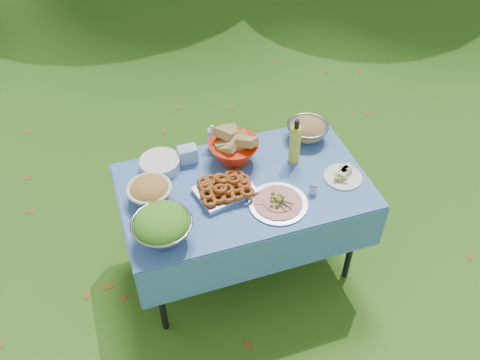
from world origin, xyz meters
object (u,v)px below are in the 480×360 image
object	(u,v)px
pasta_bowl_steel	(308,129)
oil_bottle	(295,141)
bread_bowl	(234,147)
plate_stack	(160,164)
picnic_table	(244,226)
charcuterie_platter	(278,199)
salad_bowl	(162,226)

from	to	relation	value
pasta_bowl_steel	oil_bottle	bearing A→B (deg)	-132.94
bread_bowl	oil_bottle	xyz separation A→B (m)	(0.35, -0.13, 0.05)
plate_stack	pasta_bowl_steel	distance (m)	0.97
pasta_bowl_steel	oil_bottle	world-z (taller)	oil_bottle
bread_bowl	plate_stack	bearing A→B (deg)	171.84
picnic_table	oil_bottle	distance (m)	0.66
pasta_bowl_steel	charcuterie_platter	distance (m)	0.64
salad_bowl	bread_bowl	distance (m)	0.74
salad_bowl	oil_bottle	xyz separation A→B (m)	(0.90, 0.36, 0.05)
salad_bowl	oil_bottle	bearing A→B (deg)	22.07
plate_stack	pasta_bowl_steel	size ratio (longest dim) A/B	0.94
salad_bowl	pasta_bowl_steel	xyz separation A→B (m)	(1.07, 0.55, -0.04)
plate_stack	bread_bowl	distance (m)	0.46
charcuterie_platter	salad_bowl	bearing A→B (deg)	-176.13
picnic_table	pasta_bowl_steel	world-z (taller)	pasta_bowl_steel
plate_stack	charcuterie_platter	distance (m)	0.77
bread_bowl	charcuterie_platter	xyz separation A→B (m)	(0.12, -0.45, -0.07)
salad_bowl	charcuterie_platter	xyz separation A→B (m)	(0.67, 0.05, -0.07)
bread_bowl	pasta_bowl_steel	distance (m)	0.52
plate_stack	charcuterie_platter	size ratio (longest dim) A/B	0.73
salad_bowl	oil_bottle	distance (m)	0.97
charcuterie_platter	oil_bottle	world-z (taller)	oil_bottle
plate_stack	picnic_table	bearing A→B (deg)	-33.95
salad_bowl	plate_stack	world-z (taller)	salad_bowl
picnic_table	charcuterie_platter	xyz separation A→B (m)	(0.13, -0.21, 0.42)
picnic_table	charcuterie_platter	distance (m)	0.49
plate_stack	pasta_bowl_steel	xyz separation A→B (m)	(0.97, -0.01, 0.03)
picnic_table	oil_bottle	xyz separation A→B (m)	(0.36, 0.11, 0.54)
salad_bowl	charcuterie_platter	distance (m)	0.68
pasta_bowl_steel	salad_bowl	bearing A→B (deg)	-152.88
charcuterie_platter	plate_stack	bearing A→B (deg)	138.31
salad_bowl	charcuterie_platter	size ratio (longest dim) A/B	0.95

